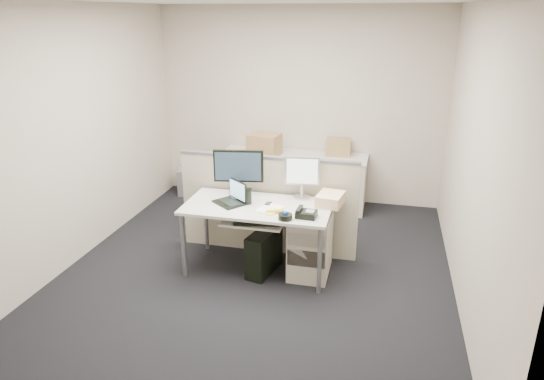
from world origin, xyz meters
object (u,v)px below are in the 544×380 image
(desk, at_px, (258,211))
(desk_phone, at_px, (306,214))
(monitor_main, at_px, (239,174))
(laptop, at_px, (229,193))

(desk, distance_m, desk_phone, 0.57)
(desk, relative_size, monitor_main, 2.87)
(desk_phone, bearing_deg, monitor_main, 158.84)
(desk, xyz_separation_m, monitor_main, (-0.25, 0.18, 0.33))
(monitor_main, height_order, laptop, monitor_main)
(monitor_main, bearing_deg, desk, -45.72)
(desk, height_order, desk_phone, desk_phone)
(desk, bearing_deg, laptop, -176.19)
(desk_phone, bearing_deg, desk, 164.89)
(laptop, relative_size, desk_phone, 1.57)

